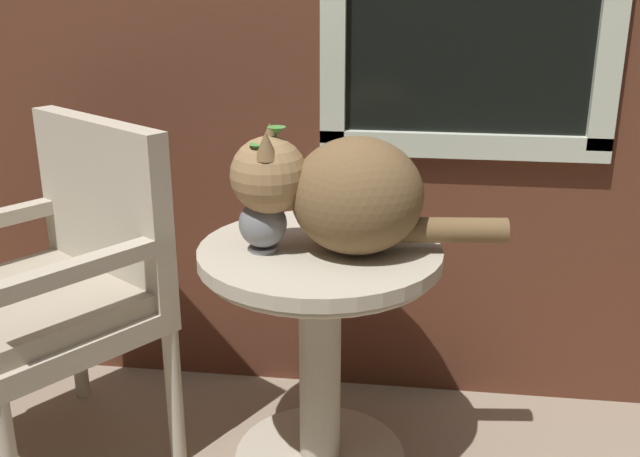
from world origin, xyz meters
name	(u,v)px	position (x,y,z in m)	size (l,w,h in m)	color
wicker_side_table	(320,319)	(0.14, 0.26, 0.44)	(0.61, 0.61, 0.63)	#B2A893
wicker_chair	(59,281)	(-0.54, 0.23, 0.52)	(0.72, 0.71, 0.92)	#B2A893
cat	(342,192)	(0.20, 0.25, 0.78)	(0.66, 0.32, 0.31)	brown
pewter_vase_with_ivy	(263,216)	(0.01, 0.22, 0.72)	(0.12, 0.12, 0.30)	slate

